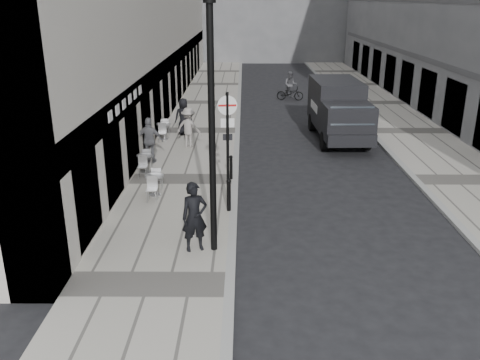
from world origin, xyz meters
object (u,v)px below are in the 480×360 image
Objects in this scene: walking_man at (195,217)px; panel_van at (338,107)px; cyclist at (290,89)px; sign_post at (228,133)px; lamppost at (212,114)px.

panel_van is at bearing 44.85° from walking_man.
walking_man is 22.96m from cyclist.
sign_post is 1.90× the size of cyclist.
sign_post reaches higher than cyclist.
lamppost reaches higher than sign_post.
panel_van is at bearing -72.62° from cyclist.
lamppost reaches higher than panel_van.
lamppost reaches higher than walking_man.
lamppost is 1.13× the size of panel_van.
cyclist is (4.02, 22.47, -3.17)m from lamppost.
walking_man is at bearing -92.27° from cyclist.
sign_post is 19.31m from cyclist.
sign_post is 10.15m from panel_van.
panel_van is 10.35m from cyclist.
lamppost is at bearing -115.62° from panel_van.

